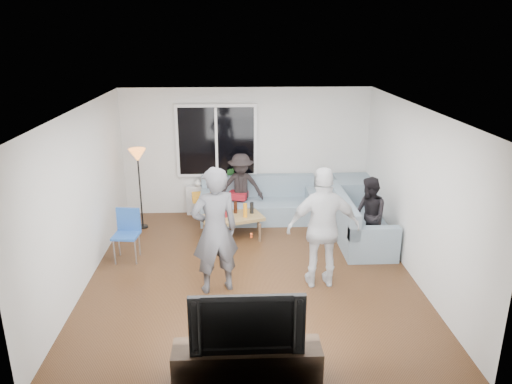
{
  "coord_description": "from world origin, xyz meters",
  "views": [
    {
      "loc": [
        -0.24,
        -6.89,
        3.65
      ],
      "look_at": [
        0.1,
        0.6,
        1.15
      ],
      "focal_mm": 34.02,
      "sensor_mm": 36.0,
      "label": 1
    }
  ],
  "objects_px": {
    "floor_lamp": "(140,189)",
    "spectator_back": "(241,187)",
    "side_chair": "(126,236)",
    "spectator_right": "(369,216)",
    "player_left": "(215,231)",
    "sofa_back_section": "(259,200)",
    "television": "(247,319)",
    "player_right": "(323,228)",
    "coffee_table": "(232,226)",
    "tv_console": "(247,364)",
    "sofa_right_section": "(360,218)"
  },
  "relations": [
    {
      "from": "side_chair",
      "to": "spectator_right",
      "type": "distance_m",
      "value": 4.08
    },
    {
      "from": "floor_lamp",
      "to": "side_chair",
      "type": "bearing_deg",
      "value": -90.0
    },
    {
      "from": "side_chair",
      "to": "player_left",
      "type": "xyz_separation_m",
      "value": [
        1.51,
        -1.05,
        0.51
      ]
    },
    {
      "from": "tv_console",
      "to": "television",
      "type": "relative_size",
      "value": 1.33
    },
    {
      "from": "side_chair",
      "to": "spectator_right",
      "type": "xyz_separation_m",
      "value": [
        4.07,
        0.12,
        0.24
      ]
    },
    {
      "from": "player_right",
      "to": "spectator_back",
      "type": "relative_size",
      "value": 1.33
    },
    {
      "from": "side_chair",
      "to": "player_right",
      "type": "distance_m",
      "value": 3.27
    },
    {
      "from": "floor_lamp",
      "to": "player_left",
      "type": "bearing_deg",
      "value": -58.47
    },
    {
      "from": "floor_lamp",
      "to": "spectator_back",
      "type": "height_order",
      "value": "floor_lamp"
    },
    {
      "from": "player_right",
      "to": "spectator_back",
      "type": "xyz_separation_m",
      "value": [
        -1.16,
        2.71,
        -0.23
      ]
    },
    {
      "from": "spectator_right",
      "to": "coffee_table",
      "type": "bearing_deg",
      "value": -115.34
    },
    {
      "from": "sofa_back_section",
      "to": "spectator_right",
      "type": "xyz_separation_m",
      "value": [
        1.79,
        -1.59,
        0.24
      ]
    },
    {
      "from": "player_right",
      "to": "television",
      "type": "distance_m",
      "value": 2.4
    },
    {
      "from": "sofa_right_section",
      "to": "player_left",
      "type": "height_order",
      "value": "player_left"
    },
    {
      "from": "player_right",
      "to": "tv_console",
      "type": "bearing_deg",
      "value": 59.15
    },
    {
      "from": "floor_lamp",
      "to": "spectator_right",
      "type": "height_order",
      "value": "floor_lamp"
    },
    {
      "from": "coffee_table",
      "to": "player_left",
      "type": "bearing_deg",
      "value": -96.85
    },
    {
      "from": "sofa_back_section",
      "to": "spectator_right",
      "type": "distance_m",
      "value": 2.41
    },
    {
      "from": "tv_console",
      "to": "floor_lamp",
      "type": "bearing_deg",
      "value": 113.18
    },
    {
      "from": "coffee_table",
      "to": "spectator_back",
      "type": "bearing_deg",
      "value": 78.04
    },
    {
      "from": "player_left",
      "to": "spectator_right",
      "type": "relative_size",
      "value": 1.41
    },
    {
      "from": "side_chair",
      "to": "tv_console",
      "type": "height_order",
      "value": "side_chair"
    },
    {
      "from": "floor_lamp",
      "to": "player_right",
      "type": "height_order",
      "value": "player_right"
    },
    {
      "from": "floor_lamp",
      "to": "spectator_back",
      "type": "relative_size",
      "value": 1.14
    },
    {
      "from": "side_chair",
      "to": "floor_lamp",
      "type": "relative_size",
      "value": 0.55
    },
    {
      "from": "spectator_right",
      "to": "spectator_back",
      "type": "distance_m",
      "value": 2.69
    },
    {
      "from": "floor_lamp",
      "to": "tv_console",
      "type": "relative_size",
      "value": 0.97
    },
    {
      "from": "tv_console",
      "to": "sofa_right_section",
      "type": "bearing_deg",
      "value": 59.75
    },
    {
      "from": "spectator_right",
      "to": "spectator_back",
      "type": "xyz_separation_m",
      "value": [
        -2.14,
        1.62,
        0.02
      ]
    },
    {
      "from": "coffee_table",
      "to": "spectator_right",
      "type": "height_order",
      "value": "spectator_right"
    },
    {
      "from": "sofa_back_section",
      "to": "tv_console",
      "type": "relative_size",
      "value": 1.44
    },
    {
      "from": "sofa_right_section",
      "to": "tv_console",
      "type": "height_order",
      "value": "sofa_right_section"
    },
    {
      "from": "tv_console",
      "to": "spectator_right",
      "type": "bearing_deg",
      "value": 55.82
    },
    {
      "from": "player_left",
      "to": "player_right",
      "type": "xyz_separation_m",
      "value": [
        1.58,
        0.09,
        -0.03
      ]
    },
    {
      "from": "sofa_back_section",
      "to": "spectator_right",
      "type": "height_order",
      "value": "spectator_right"
    },
    {
      "from": "floor_lamp",
      "to": "spectator_right",
      "type": "xyz_separation_m",
      "value": [
        4.07,
        -1.29,
        -0.11
      ]
    },
    {
      "from": "spectator_right",
      "to": "tv_console",
      "type": "xyz_separation_m",
      "value": [
        -2.16,
        -3.18,
        -0.45
      ]
    },
    {
      "from": "player_left",
      "to": "tv_console",
      "type": "relative_size",
      "value": 1.18
    },
    {
      "from": "sofa_back_section",
      "to": "player_left",
      "type": "distance_m",
      "value": 2.92
    },
    {
      "from": "floor_lamp",
      "to": "player_left",
      "type": "relative_size",
      "value": 0.83
    },
    {
      "from": "sofa_back_section",
      "to": "tv_console",
      "type": "xyz_separation_m",
      "value": [
        -0.37,
        -4.77,
        -0.2
      ]
    },
    {
      "from": "sofa_back_section",
      "to": "television",
      "type": "relative_size",
      "value": 1.92
    },
    {
      "from": "player_right",
      "to": "spectator_back",
      "type": "height_order",
      "value": "player_right"
    },
    {
      "from": "side_chair",
      "to": "television",
      "type": "xyz_separation_m",
      "value": [
        1.91,
        -3.05,
        0.36
      ]
    },
    {
      "from": "sofa_back_section",
      "to": "spectator_back",
      "type": "bearing_deg",
      "value": 175.13
    },
    {
      "from": "player_left",
      "to": "side_chair",
      "type": "bearing_deg",
      "value": -52.2
    },
    {
      "from": "sofa_back_section",
      "to": "floor_lamp",
      "type": "relative_size",
      "value": 1.47
    },
    {
      "from": "sofa_back_section",
      "to": "spectator_right",
      "type": "relative_size",
      "value": 1.72
    },
    {
      "from": "floor_lamp",
      "to": "television",
      "type": "xyz_separation_m",
      "value": [
        1.91,
        -4.47,
        0.01
      ]
    },
    {
      "from": "sofa_right_section",
      "to": "side_chair",
      "type": "height_order",
      "value": "side_chair"
    }
  ]
}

